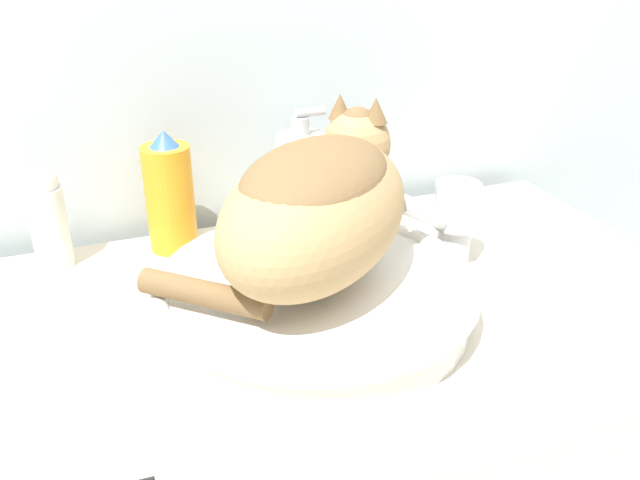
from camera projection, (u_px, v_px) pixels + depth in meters
sink_basin at (316, 294)px, 0.78m from camera, size 0.37×0.37×0.06m
cat at (317, 203)px, 0.73m from camera, size 0.36×0.34×0.18m
faucet at (451, 218)px, 0.88m from camera, size 0.13×0.07×0.12m
spray_bottle_trigger at (170, 195)px, 0.92m from camera, size 0.07×0.07×0.17m
deodorant_stick at (48, 217)px, 0.87m from camera, size 0.05×0.05×0.14m
soap_pump_bottle at (301, 181)px, 0.98m from camera, size 0.07×0.07×0.18m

